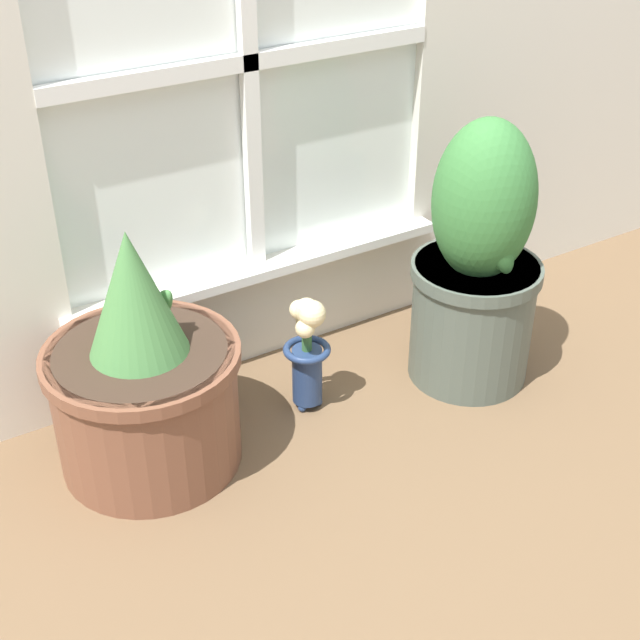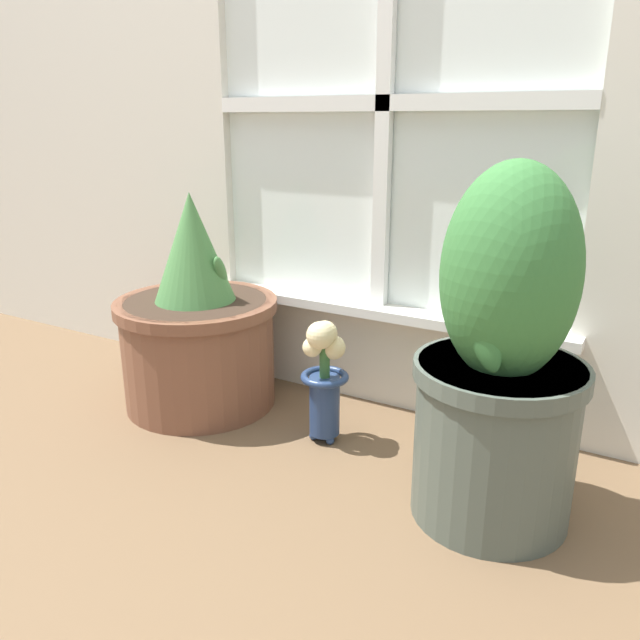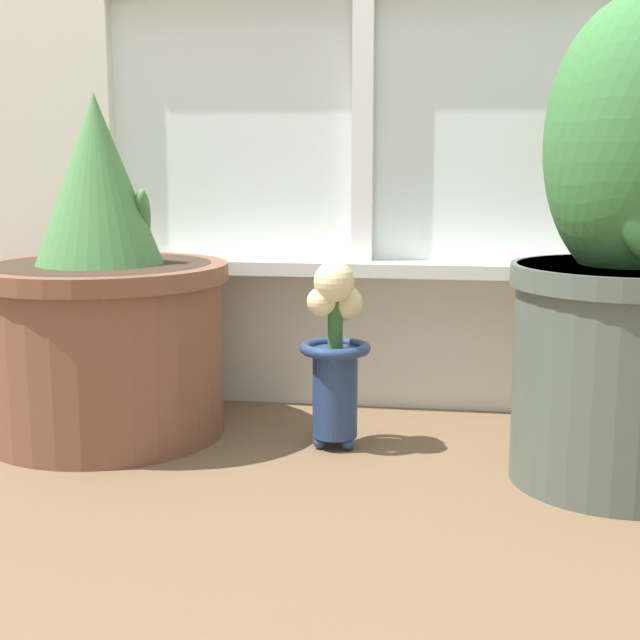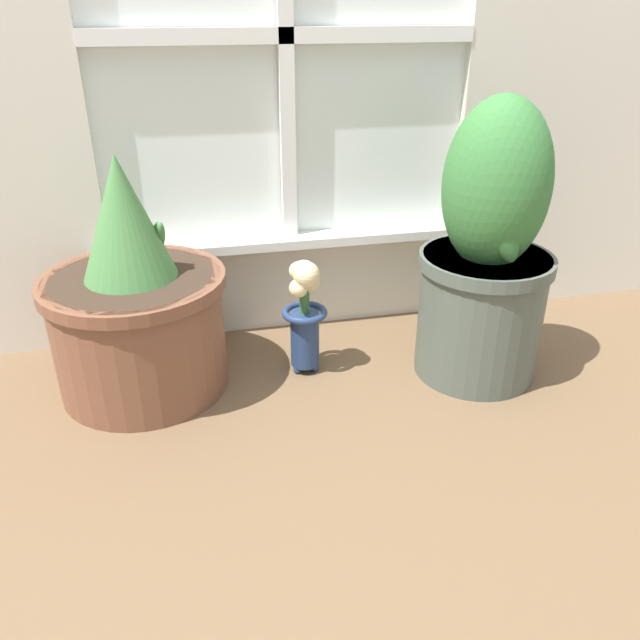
# 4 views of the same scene
# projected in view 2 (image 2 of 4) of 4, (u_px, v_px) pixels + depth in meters

# --- Properties ---
(ground_plane) EXTENTS (10.00, 10.00, 0.00)m
(ground_plane) POSITION_uv_depth(u_px,v_px,m) (271.00, 491.00, 1.24)
(ground_plane) COLOR brown
(potted_plant_left) EXTENTS (0.40, 0.40, 0.54)m
(potted_plant_left) POSITION_uv_depth(u_px,v_px,m) (198.00, 329.00, 1.58)
(potted_plant_left) COLOR brown
(potted_plant_left) RESTS_ON ground_plane
(potted_plant_right) EXTENTS (0.30, 0.30, 0.65)m
(potted_plant_right) POSITION_uv_depth(u_px,v_px,m) (501.00, 369.00, 1.09)
(potted_plant_right) COLOR #4C564C
(potted_plant_right) RESTS_ON ground_plane
(flower_vase) EXTENTS (0.11, 0.11, 0.29)m
(flower_vase) POSITION_uv_depth(u_px,v_px,m) (324.00, 372.00, 1.39)
(flower_vase) COLOR navy
(flower_vase) RESTS_ON ground_plane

